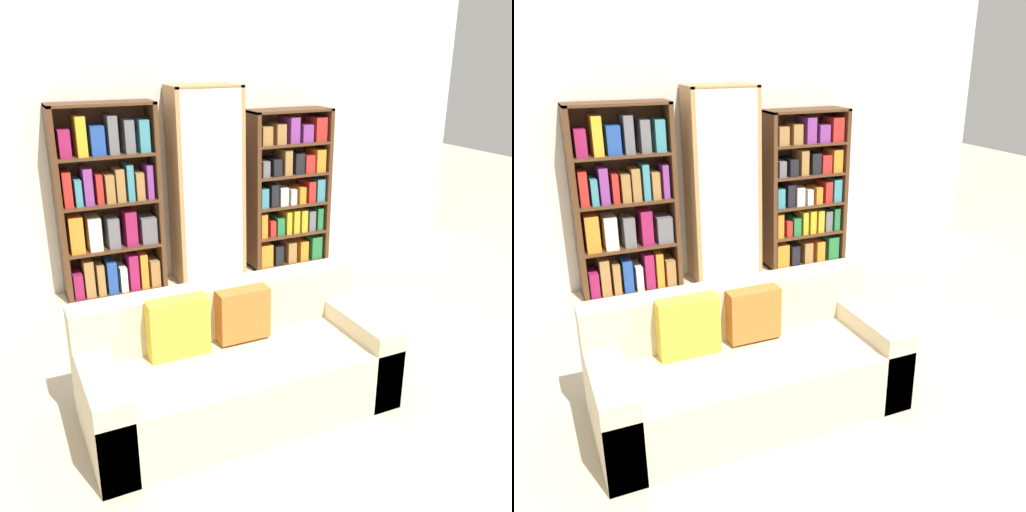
# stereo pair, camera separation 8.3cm
# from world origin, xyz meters

# --- Properties ---
(ground_plane) EXTENTS (16.00, 16.00, 0.00)m
(ground_plane) POSITION_xyz_m (0.00, 0.00, 0.00)
(ground_plane) COLOR beige
(wall_back) EXTENTS (6.25, 0.06, 2.70)m
(wall_back) POSITION_xyz_m (0.00, 2.68, 1.35)
(wall_back) COLOR silver
(wall_back) RESTS_ON ground
(couch) EXTENTS (1.85, 0.81, 0.76)m
(couch) POSITION_xyz_m (-0.51, 0.35, 0.27)
(couch) COLOR beige
(couch) RESTS_ON ground
(bookshelf_left) EXTENTS (0.88, 0.32, 1.69)m
(bookshelf_left) POSITION_xyz_m (-0.79, 2.48, 0.80)
(bookshelf_left) COLOR #4C2D19
(bookshelf_left) RESTS_ON ground
(display_cabinet) EXTENTS (0.64, 0.36, 1.81)m
(display_cabinet) POSITION_xyz_m (0.11, 2.46, 0.90)
(display_cabinet) COLOR #AD7F4C
(display_cabinet) RESTS_ON ground
(bookshelf_right) EXTENTS (0.83, 0.32, 1.56)m
(bookshelf_right) POSITION_xyz_m (1.00, 2.48, 0.75)
(bookshelf_right) COLOR #4C2D19
(bookshelf_right) RESTS_ON ground
(wine_bottle) EXTENTS (0.08, 0.08, 0.36)m
(wine_bottle) POSITION_xyz_m (0.80, 1.44, 0.15)
(wine_bottle) COLOR black
(wine_bottle) RESTS_ON ground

